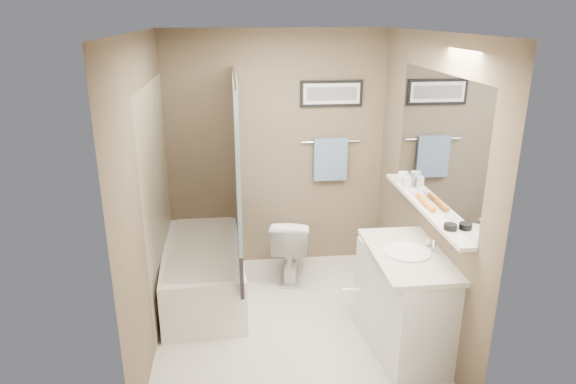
{
  "coord_description": "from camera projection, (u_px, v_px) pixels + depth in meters",
  "views": [
    {
      "loc": [
        -0.43,
        -3.76,
        2.52
      ],
      "look_at": [
        0.0,
        0.15,
        1.15
      ],
      "focal_mm": 32.0,
      "sensor_mm": 36.0,
      "label": 1
    }
  ],
  "objects": [
    {
      "name": "ground",
      "position": [
        290.0,
        324.0,
        4.41
      ],
      "size": [
        2.5,
        2.5,
        0.0
      ],
      "primitive_type": "plane",
      "color": "silver",
      "rests_on": "ground"
    },
    {
      "name": "ceiling",
      "position": [
        290.0,
        35.0,
        3.62
      ],
      "size": [
        2.2,
        2.5,
        0.04
      ],
      "primitive_type": "cube",
      "color": "white",
      "rests_on": "wall_back"
    },
    {
      "name": "wall_back",
      "position": [
        276.0,
        152.0,
        5.17
      ],
      "size": [
        2.2,
        0.04,
        2.4
      ],
      "primitive_type": "cube",
      "color": "brown",
      "rests_on": "ground"
    },
    {
      "name": "wall_front",
      "position": [
        315.0,
        264.0,
        2.86
      ],
      "size": [
        2.2,
        0.04,
        2.4
      ],
      "primitive_type": "cube",
      "color": "brown",
      "rests_on": "ground"
    },
    {
      "name": "wall_left",
      "position": [
        149.0,
        197.0,
        3.9
      ],
      "size": [
        0.04,
        2.5,
        2.4
      ],
      "primitive_type": "cube",
      "color": "brown",
      "rests_on": "ground"
    },
    {
      "name": "wall_right",
      "position": [
        423.0,
        187.0,
        4.12
      ],
      "size": [
        0.04,
        2.5,
        2.4
      ],
      "primitive_type": "cube",
      "color": "brown",
      "rests_on": "ground"
    },
    {
      "name": "tile_surround",
      "position": [
        158.0,
        200.0,
        4.43
      ],
      "size": [
        0.02,
        1.55,
        2.0
      ],
      "primitive_type": "cube",
      "color": "tan",
      "rests_on": "wall_left"
    },
    {
      "name": "curtain_rod",
      "position": [
        234.0,
        75.0,
        4.16
      ],
      "size": [
        0.02,
        1.55,
        0.02
      ],
      "primitive_type": "cylinder",
      "rotation": [
        1.57,
        0.0,
        0.0
      ],
      "color": "silver",
      "rests_on": "wall_left"
    },
    {
      "name": "curtain_upper",
      "position": [
        237.0,
        153.0,
        4.37
      ],
      "size": [
        0.03,
        1.45,
        1.28
      ],
      "primitive_type": "cube",
      "color": "silver",
      "rests_on": "curtain_rod"
    },
    {
      "name": "curtain_lower",
      "position": [
        240.0,
        240.0,
        4.64
      ],
      "size": [
        0.03,
        1.45,
        0.36
      ],
      "primitive_type": "cube",
      "color": "#212F3F",
      "rests_on": "curtain_rod"
    },
    {
      "name": "mirror",
      "position": [
        437.0,
        141.0,
        3.85
      ],
      "size": [
        0.02,
        1.6,
        1.0
      ],
      "primitive_type": "cube",
      "color": "silver",
      "rests_on": "wall_right"
    },
    {
      "name": "shelf",
      "position": [
        423.0,
        206.0,
        4.01
      ],
      "size": [
        0.12,
        1.6,
        0.03
      ],
      "primitive_type": "cube",
      "color": "silver",
      "rests_on": "wall_right"
    },
    {
      "name": "towel_bar",
      "position": [
        330.0,
        142.0,
        5.18
      ],
      "size": [
        0.6,
        0.02,
        0.02
      ],
      "primitive_type": "cylinder",
      "rotation": [
        0.0,
        1.57,
        0.0
      ],
      "color": "silver",
      "rests_on": "wall_back"
    },
    {
      "name": "towel",
      "position": [
        330.0,
        159.0,
        5.22
      ],
      "size": [
        0.34,
        0.05,
        0.44
      ],
      "primitive_type": "cube",
      "color": "#8EAECE",
      "rests_on": "towel_bar"
    },
    {
      "name": "art_frame",
      "position": [
        331.0,
        94.0,
        5.04
      ],
      "size": [
        0.62,
        0.02,
        0.26
      ],
      "primitive_type": "cube",
      "color": "black",
      "rests_on": "wall_back"
    },
    {
      "name": "art_mat",
      "position": [
        332.0,
        94.0,
        5.02
      ],
      "size": [
        0.56,
        0.0,
        0.2
      ],
      "primitive_type": "cube",
      "color": "white",
      "rests_on": "art_frame"
    },
    {
      "name": "art_image",
      "position": [
        332.0,
        94.0,
        5.02
      ],
      "size": [
        0.5,
        0.0,
        0.13
      ],
      "primitive_type": "cube",
      "color": "#595959",
      "rests_on": "art_mat"
    },
    {
      "name": "door",
      "position": [
        409.0,
        291.0,
        2.97
      ],
      "size": [
        0.8,
        0.02,
        2.0
      ],
      "primitive_type": "cube",
      "color": "silver",
      "rests_on": "wall_front"
    },
    {
      "name": "door_handle",
      "position": [
        351.0,
        290.0,
        2.98
      ],
      "size": [
        0.1,
        0.02,
        0.02
      ],
      "primitive_type": "cylinder",
      "rotation": [
        0.0,
        1.57,
        0.0
      ],
      "color": "silver",
      "rests_on": "door"
    },
    {
      "name": "bathtub",
      "position": [
        203.0,
        271.0,
        4.79
      ],
      "size": [
        0.78,
        1.54,
        0.5
      ],
      "primitive_type": "cube",
      "rotation": [
        0.0,
        0.0,
        0.05
      ],
      "color": "white",
      "rests_on": "ground"
    },
    {
      "name": "tub_rim",
      "position": [
        202.0,
        246.0,
        4.71
      ],
      "size": [
        0.56,
        1.36,
        0.02
      ],
      "primitive_type": "cube",
      "color": "silver",
      "rests_on": "bathtub"
    },
    {
      "name": "toilet",
      "position": [
        291.0,
        246.0,
        5.1
      ],
      "size": [
        0.49,
        0.71,
        0.66
      ],
      "primitive_type": "imported",
      "rotation": [
        0.0,
        0.0,
        2.94
      ],
      "color": "white",
      "rests_on": "ground"
    },
    {
      "name": "vanity",
      "position": [
        406.0,
        304.0,
        3.96
      ],
      "size": [
        0.6,
        0.95,
        0.8
      ],
      "primitive_type": "cube",
      "rotation": [
        0.0,
        0.0,
        0.11
      ],
      "color": "silver",
      "rests_on": "ground"
    },
    {
      "name": "countertop",
      "position": [
        409.0,
        255.0,
        3.82
      ],
      "size": [
        0.54,
        0.96,
        0.04
      ],
      "primitive_type": "cube",
      "color": "beige",
      "rests_on": "vanity"
    },
    {
      "name": "sink_basin",
      "position": [
        408.0,
        252.0,
        3.81
      ],
      "size": [
        0.34,
        0.34,
        0.01
      ],
      "primitive_type": "cylinder",
      "color": "white",
      "rests_on": "countertop"
    },
    {
      "name": "faucet_spout",
      "position": [
        434.0,
        246.0,
        3.82
      ],
      "size": [
        0.02,
        0.02,
        0.1
      ],
      "primitive_type": "cylinder",
      "color": "silver",
      "rests_on": "countertop"
    },
    {
      "name": "faucet_knob",
      "position": [
        429.0,
        242.0,
        3.92
      ],
      "size": [
        0.05,
        0.05,
        0.05
      ],
      "primitive_type": "sphere",
      "color": "white",
      "rests_on": "countertop"
    },
    {
      "name": "candle_bowl_near",
      "position": [
        450.0,
        227.0,
        3.53
      ],
      "size": [
        0.09,
        0.09,
        0.04
      ],
      "primitive_type": "cylinder",
      "color": "black",
      "rests_on": "shelf"
    },
    {
      "name": "hair_brush_front",
      "position": [
        428.0,
        205.0,
        3.92
      ],
      "size": [
        0.05,
        0.22,
        0.04
      ],
      "primitive_type": "cylinder",
      "rotation": [
        1.57,
        0.0,
        0.03
      ],
      "color": "orange",
      "rests_on": "shelf"
    },
    {
      "name": "hair_brush_back",
      "position": [
        422.0,
        199.0,
        4.04
      ],
      "size": [
        0.05,
        0.22,
        0.04
      ],
      "primitive_type": "cylinder",
      "rotation": [
        1.57,
        0.0,
        -0.06
      ],
      "color": "#C15E1B",
      "rests_on": "shelf"
    },
    {
      "name": "pink_comb",
      "position": [
        414.0,
        194.0,
        4.21
      ],
      "size": [
        0.05,
        0.16,
        0.01
      ],
      "primitive_type": "cube",
      "rotation": [
        0.0,
        0.0,
        0.13
      ],
      "color": "pink",
      "rests_on": "shelf"
    },
    {
      "name": "glass_jar",
      "position": [
        403.0,
        178.0,
        4.49
      ],
      "size": [
        0.08,
        0.08,
        0.1
      ],
      "primitive_type": "cylinder",
      "color": "white",
      "rests_on": "shelf"
    },
    {
      "name": "soap_bottle",
      "position": [
        407.0,
        179.0,
        4.38
      ],
      "size": [
        0.07,
        0.07,
        0.14
      ],
      "primitive_type": "imported",
      "rotation": [
        0.0,
        0.0,
        -0.05
      ],
      "color": "#999999",
      "rests_on": "shelf"
    }
  ]
}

